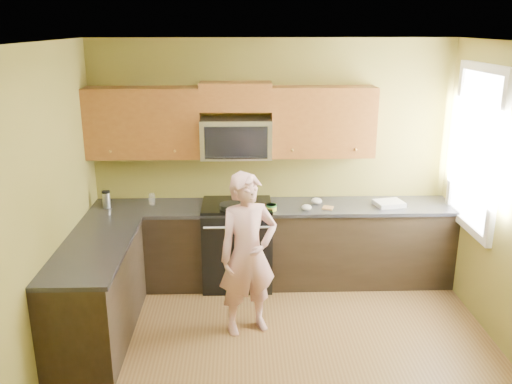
{
  "coord_description": "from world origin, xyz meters",
  "views": [
    {
      "loc": [
        -0.36,
        -3.93,
        2.83
      ],
      "look_at": [
        -0.2,
        1.3,
        1.2
      ],
      "focal_mm": 37.79,
      "sensor_mm": 36.0,
      "label": 1
    }
  ],
  "objects_px": {
    "microwave": "(236,157)",
    "travel_mug": "(107,207)",
    "woman": "(248,254)",
    "frying_pan": "(231,209)",
    "butter_tub": "(271,210)",
    "stove": "(237,244)"
  },
  "relations": [
    {
      "from": "woman",
      "to": "travel_mug",
      "type": "relative_size",
      "value": 8.31
    },
    {
      "from": "stove",
      "to": "frying_pan",
      "type": "height_order",
      "value": "frying_pan"
    },
    {
      "from": "woman",
      "to": "butter_tub",
      "type": "bearing_deg",
      "value": 52.09
    },
    {
      "from": "woman",
      "to": "frying_pan",
      "type": "xyz_separation_m",
      "value": [
        -0.16,
        0.83,
        0.16
      ]
    },
    {
      "from": "microwave",
      "to": "travel_mug",
      "type": "xyz_separation_m",
      "value": [
        -1.42,
        -0.12,
        -0.53
      ]
    },
    {
      "from": "travel_mug",
      "to": "butter_tub",
      "type": "bearing_deg",
      "value": -4.8
    },
    {
      "from": "microwave",
      "to": "woman",
      "type": "xyz_separation_m",
      "value": [
        0.11,
        -1.12,
        -0.66
      ]
    },
    {
      "from": "butter_tub",
      "to": "microwave",
      "type": "bearing_deg",
      "value": 143.98
    },
    {
      "from": "woman",
      "to": "frying_pan",
      "type": "height_order",
      "value": "woman"
    },
    {
      "from": "butter_tub",
      "to": "travel_mug",
      "type": "distance_m",
      "value": 1.8
    },
    {
      "from": "frying_pan",
      "to": "microwave",
      "type": "bearing_deg",
      "value": 69.45
    },
    {
      "from": "microwave",
      "to": "travel_mug",
      "type": "distance_m",
      "value": 1.52
    },
    {
      "from": "travel_mug",
      "to": "frying_pan",
      "type": "bearing_deg",
      "value": -6.97
    },
    {
      "from": "woman",
      "to": "butter_tub",
      "type": "distance_m",
      "value": 0.9
    },
    {
      "from": "woman",
      "to": "butter_tub",
      "type": "xyz_separation_m",
      "value": [
        0.27,
        0.85,
        0.13
      ]
    },
    {
      "from": "woman",
      "to": "butter_tub",
      "type": "relative_size",
      "value": 13.79
    },
    {
      "from": "butter_tub",
      "to": "travel_mug",
      "type": "bearing_deg",
      "value": 175.2
    },
    {
      "from": "butter_tub",
      "to": "stove",
      "type": "bearing_deg",
      "value": 158.55
    },
    {
      "from": "stove",
      "to": "frying_pan",
      "type": "distance_m",
      "value": 0.51
    },
    {
      "from": "frying_pan",
      "to": "travel_mug",
      "type": "xyz_separation_m",
      "value": [
        -1.36,
        0.17,
        -0.03
      ]
    },
    {
      "from": "frying_pan",
      "to": "travel_mug",
      "type": "relative_size",
      "value": 2.28
    },
    {
      "from": "woman",
      "to": "butter_tub",
      "type": "height_order",
      "value": "woman"
    }
  ]
}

